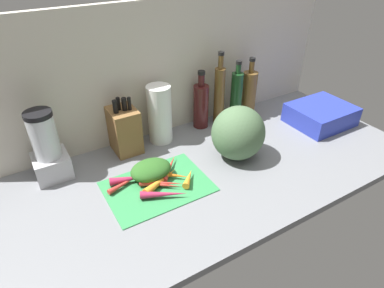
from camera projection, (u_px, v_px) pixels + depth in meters
The scene contains 23 objects.
ground_plane at pixel (217, 168), 139.51cm from camera, with size 170.00×80.00×3.00cm, color slate.
wall_back at pixel (172, 68), 149.96cm from camera, with size 170.00×3.00×60.00cm, color beige.
cutting_board at pixel (158, 186), 126.60cm from camera, with size 38.93×27.93×0.80cm, color #338C4C.
carrot_0 at pixel (189, 178), 127.84cm from camera, with size 2.85×2.85×10.08cm, color orange.
carrot_1 at pixel (158, 165), 134.70cm from camera, with size 2.77×2.77×11.43cm, color red.
carrot_2 at pixel (160, 185), 124.98cm from camera, with size 2.20×2.20×15.27cm, color red.
carrot_3 at pixel (126, 183), 126.06cm from camera, with size 2.06×2.06×15.35cm, color red.
carrot_4 at pixel (130, 179), 127.16cm from camera, with size 3.20×3.20×15.25cm, color #B2264C.
carrot_5 at pixel (173, 175), 129.56cm from camera, with size 2.43×2.43×12.04cm, color orange.
carrot_6 at pixel (164, 194), 120.01cm from camera, with size 2.90×2.90×17.12cm, color #B2264C.
carrot_7 at pixel (161, 180), 126.40cm from camera, with size 3.20×3.20×17.50cm, color orange.
carrot_8 at pixel (161, 183), 125.36cm from camera, with size 2.68×2.68×16.35cm, color red.
carrot_9 at pixel (170, 167), 133.79cm from camera, with size 2.44×2.44×16.87cm, color red.
carrot_greens_pile at pixel (151, 170), 128.84cm from camera, with size 16.28×12.52×6.89cm, color #2D6023.
winter_squash at pixel (238, 133), 137.87cm from camera, with size 22.72×21.93×23.10cm, color #4C6B47.
knife_block at pixel (124, 129), 142.84cm from camera, with size 11.21×14.37×25.41cm.
blender_appliance at pixel (48, 150), 126.10cm from camera, with size 13.25×13.25×28.53cm.
paper_towel_roll at pixel (160, 114), 147.65cm from camera, with size 10.69×10.69×26.91cm, color white.
bottle_0 at pixel (201, 105), 159.81cm from camera, with size 7.42×7.42×28.67cm.
bottle_1 at pixel (219, 94), 161.18cm from camera, with size 5.19×5.19×36.29cm.
bottle_2 at pixel (236, 96), 164.60cm from camera, with size 5.92×5.92×31.09cm.
bottle_3 at pixel (249, 93), 169.17cm from camera, with size 7.27×7.27×30.90cm.
dish_rack at pixel (321, 115), 165.85cm from camera, with size 29.21×24.54×9.53cm, color #2838AD.
Camera 1 is at (-66.02, -90.25, 83.17)cm, focal length 30.99 mm.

